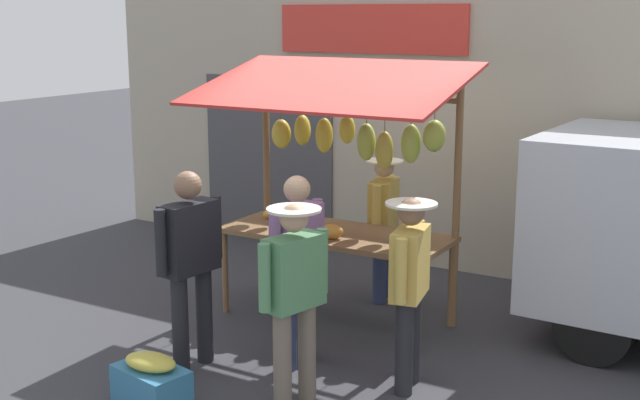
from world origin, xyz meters
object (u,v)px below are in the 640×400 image
at_px(vendor_with_sunhat, 383,218).
at_px(produce_crate_near, 151,382).
at_px(market_stall, 342,161).
at_px(shopper_with_ponytail, 294,289).
at_px(shopper_with_shopping_bag, 297,257).
at_px(shopper_in_striped_shirt, 190,255).
at_px(shopper_in_grey_tee, 410,280).

bearing_deg(vendor_with_sunhat, produce_crate_near, -19.67).
height_order(market_stall, shopper_with_ponytail, market_stall).
relative_size(market_stall, shopper_with_shopping_bag, 1.53).
bearing_deg(shopper_with_ponytail, market_stall, 32.91).
bearing_deg(market_stall, vendor_with_sunhat, -99.73).
height_order(shopper_with_ponytail, shopper_in_striped_shirt, shopper_in_striped_shirt).
bearing_deg(shopper_in_striped_shirt, shopper_in_grey_tee, -65.48).
xyz_separation_m(shopper_with_ponytail, produce_crate_near, (0.92, 0.58, -0.73)).
height_order(shopper_with_shopping_bag, shopper_in_striped_shirt, shopper_in_striped_shirt).
height_order(shopper_with_ponytail, shopper_with_shopping_bag, shopper_with_shopping_bag).
xyz_separation_m(shopper_with_ponytail, shopper_in_grey_tee, (-0.63, -0.69, -0.02)).
xyz_separation_m(shopper_in_striped_shirt, produce_crate_near, (-0.19, 0.73, -0.79)).
xyz_separation_m(vendor_with_sunhat, shopper_in_striped_shirt, (0.62, 2.34, 0.11)).
height_order(shopper_with_shopping_bag, produce_crate_near, shopper_with_shopping_bag).
xyz_separation_m(shopper_with_ponytail, shopper_with_shopping_bag, (0.37, -0.64, 0.03)).
bearing_deg(market_stall, shopper_in_striped_shirt, 72.99).
bearing_deg(produce_crate_near, shopper_in_grey_tee, -140.74).
distance_m(shopper_with_ponytail, shopper_in_striped_shirt, 1.12).
bearing_deg(shopper_with_ponytail, vendor_with_sunhat, 25.51).
bearing_deg(shopper_with_ponytail, shopper_in_grey_tee, -27.94).
bearing_deg(produce_crate_near, shopper_in_striped_shirt, -75.86).
distance_m(shopper_with_shopping_bag, produce_crate_near, 1.54).
xyz_separation_m(market_stall, shopper_in_striped_shirt, (0.51, 1.66, -0.58)).
xyz_separation_m(vendor_with_sunhat, produce_crate_near, (0.44, 3.07, -0.68)).
bearing_deg(vendor_with_sunhat, shopper_with_shopping_bag, -8.14).
xyz_separation_m(vendor_with_sunhat, shopper_in_grey_tee, (-1.11, 1.81, 0.03)).
bearing_deg(shopper_with_ponytail, shopper_with_shopping_bag, 44.68).
distance_m(shopper_with_shopping_bag, shopper_in_striped_shirt, 0.88).
bearing_deg(shopper_with_shopping_bag, market_stall, 13.87).
relative_size(shopper_in_striped_shirt, shopper_in_grey_tee, 1.09).
relative_size(shopper_with_ponytail, produce_crate_near, 2.46).
relative_size(shopper_with_shopping_bag, produce_crate_near, 2.56).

